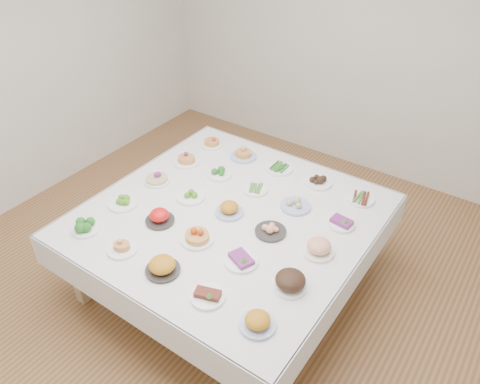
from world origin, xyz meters
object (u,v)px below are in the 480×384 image
Objects in this scene: display_table at (229,221)px; dish_12 at (229,208)px; dish_24 at (361,198)px; dish_0 at (85,226)px.

display_table is 0.12m from dish_12.
dish_12 is 1.09m from dish_24.
dish_12 reaches higher than display_table.
dish_0 is at bearing -134.11° from dish_12.
dish_0 is 2.20m from dish_24.
dish_0 reaches higher than display_table.
dish_12 reaches higher than dish_0.
dish_12 is 1.00× the size of dish_24.
dish_12 is at bearing 45.89° from dish_0.
dish_0 is (-0.78, -0.79, 0.11)m from display_table.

